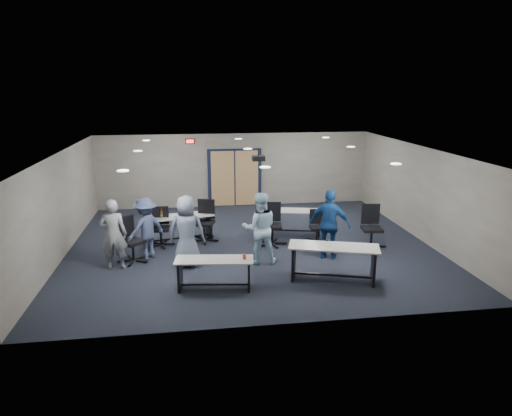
{
  "coord_description": "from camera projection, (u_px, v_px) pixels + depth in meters",
  "views": [
    {
      "loc": [
        -1.58,
        -12.13,
        4.37
      ],
      "look_at": [
        0.12,
        -0.3,
        1.16
      ],
      "focal_mm": 32.0,
      "sensor_mm": 36.0,
      "label": 1
    }
  ],
  "objects": [
    {
      "name": "floor",
      "position": [
        250.0,
        245.0,
        12.95
      ],
      "size": [
        10.0,
        10.0,
        0.0
      ],
      "primitive_type": "plane",
      "color": "black",
      "rests_on": "ground"
    },
    {
      "name": "person_plaid",
      "position": [
        187.0,
        231.0,
        11.22
      ],
      "size": [
        0.95,
        0.68,
        1.81
      ],
      "primitive_type": "imported",
      "rotation": [
        0.0,
        0.0,
        3.02
      ],
      "color": "slate",
      "rests_on": "floor"
    },
    {
      "name": "chair_back_a",
      "position": [
        160.0,
        227.0,
        12.76
      ],
      "size": [
        0.71,
        0.71,
        1.09
      ],
      "primitive_type": null,
      "rotation": [
        0.0,
        0.0,
        -0.04
      ],
      "color": "black",
      "rests_on": "floor"
    },
    {
      "name": "chair_loose_right",
      "position": [
        372.0,
        227.0,
        12.57
      ],
      "size": [
        0.85,
        0.85,
        1.2
      ],
      "primitive_type": null,
      "rotation": [
        0.0,
        0.0,
        -0.13
      ],
      "color": "black",
      "rests_on": "floor"
    },
    {
      "name": "double_door",
      "position": [
        235.0,
        178.0,
        16.95
      ],
      "size": [
        2.0,
        0.07,
        2.2
      ],
      "color": "black",
      "rests_on": "back_wall"
    },
    {
      "name": "person_lightblue",
      "position": [
        260.0,
        228.0,
        11.46
      ],
      "size": [
        0.91,
        0.72,
        1.83
      ],
      "primitive_type": "imported",
      "rotation": [
        0.0,
        0.0,
        3.11
      ],
      "color": "#C0E8FF",
      "rests_on": "floor"
    },
    {
      "name": "chair_loose_left",
      "position": [
        132.0,
        240.0,
        11.58
      ],
      "size": [
        1.04,
        1.04,
        1.17
      ],
      "primitive_type": null,
      "rotation": [
        0.0,
        0.0,
        0.75
      ],
      "color": "black",
      "rests_on": "floor"
    },
    {
      "name": "table_front_left",
      "position": [
        215.0,
        268.0,
        10.05
      ],
      "size": [
        1.78,
        0.79,
        0.81
      ],
      "rotation": [
        0.0,
        0.0,
        -0.13
      ],
      "color": "#B9B6AE",
      "rests_on": "floor"
    },
    {
      "name": "person_back",
      "position": [
        146.0,
        228.0,
        11.8
      ],
      "size": [
        1.2,
        1.1,
        1.61
      ],
      "primitive_type": "imported",
      "rotation": [
        0.0,
        0.0,
        3.78
      ],
      "color": "#404C74",
      "rests_on": "floor"
    },
    {
      "name": "table_back_left",
      "position": [
        180.0,
        224.0,
        13.14
      ],
      "size": [
        1.99,
        1.04,
        1.05
      ],
      "rotation": [
        0.0,
        0.0,
        0.22
      ],
      "color": "#B9B6AE",
      "rests_on": "floor"
    },
    {
      "name": "back_wall",
      "position": [
        235.0,
        170.0,
        16.9
      ],
      "size": [
        10.0,
        0.04,
        2.7
      ],
      "primitive_type": "cube",
      "color": "slate",
      "rests_on": "floor"
    },
    {
      "name": "chair_back_c",
      "position": [
        272.0,
        225.0,
        12.84
      ],
      "size": [
        0.84,
        0.84,
        1.19
      ],
      "primitive_type": null,
      "rotation": [
        0.0,
        0.0,
        -0.13
      ],
      "color": "black",
      "rests_on": "floor"
    },
    {
      "name": "exit_sign",
      "position": [
        190.0,
        141.0,
        16.35
      ],
      "size": [
        0.32,
        0.07,
        0.18
      ],
      "color": "black",
      "rests_on": "back_wall"
    },
    {
      "name": "chair_back_b",
      "position": [
        204.0,
        221.0,
        13.13
      ],
      "size": [
        0.96,
        0.96,
        1.2
      ],
      "primitive_type": null,
      "rotation": [
        0.0,
        0.0,
        -0.34
      ],
      "color": "black",
      "rests_on": "floor"
    },
    {
      "name": "ceiling_can_lights",
      "position": [
        249.0,
        150.0,
        12.5
      ],
      "size": [
        6.24,
        5.74,
        0.02
      ],
      "primitive_type": null,
      "color": "white",
      "rests_on": "ceiling"
    },
    {
      "name": "ceiling_projector",
      "position": [
        258.0,
        158.0,
        12.84
      ],
      "size": [
        0.35,
        0.32,
        0.37
      ],
      "color": "black",
      "rests_on": "ceiling"
    },
    {
      "name": "person_navy",
      "position": [
        330.0,
        224.0,
        11.76
      ],
      "size": [
        1.15,
        0.92,
        1.83
      ],
      "primitive_type": "imported",
      "rotation": [
        0.0,
        0.0,
        2.63
      ],
      "color": "navy",
      "rests_on": "floor"
    },
    {
      "name": "table_front_right",
      "position": [
        333.0,
        257.0,
        10.49
      ],
      "size": [
        2.16,
        1.26,
        0.83
      ],
      "rotation": [
        0.0,
        0.0,
        -0.3
      ],
      "color": "#B9B6AE",
      "rests_on": "floor"
    },
    {
      "name": "person_gray",
      "position": [
        113.0,
        234.0,
        11.07
      ],
      "size": [
        0.66,
        0.44,
        1.77
      ],
      "primitive_type": "imported",
      "rotation": [
        0.0,
        0.0,
        3.17
      ],
      "color": "gray",
      "rests_on": "floor"
    },
    {
      "name": "table_back_right",
      "position": [
        292.0,
        218.0,
        13.83
      ],
      "size": [
        1.92,
        1.02,
        0.74
      ],
      "rotation": [
        0.0,
        0.0,
        -0.24
      ],
      "color": "#B9B6AE",
      "rests_on": "floor"
    },
    {
      "name": "ceiling",
      "position": [
        250.0,
        150.0,
        12.25
      ],
      "size": [
        10.0,
        9.0,
        0.04
      ],
      "primitive_type": "cube",
      "color": "white",
      "rests_on": "back_wall"
    },
    {
      "name": "right_wall",
      "position": [
        420.0,
        193.0,
        13.29
      ],
      "size": [
        0.04,
        9.0,
        2.7
      ],
      "primitive_type": "cube",
      "color": "slate",
      "rests_on": "floor"
    },
    {
      "name": "left_wall",
      "position": [
        61.0,
        205.0,
        11.92
      ],
      "size": [
        0.04,
        9.0,
        2.7
      ],
      "primitive_type": "cube",
      "color": "slate",
      "rests_on": "floor"
    },
    {
      "name": "front_wall",
      "position": [
        282.0,
        257.0,
        8.3
      ],
      "size": [
        10.0,
        0.04,
        2.7
      ],
      "primitive_type": "cube",
      "color": "slate",
      "rests_on": "floor"
    },
    {
      "name": "chair_back_d",
      "position": [
        317.0,
        226.0,
        13.1
      ],
      "size": [
        0.63,
        0.63,
        0.93
      ],
      "primitive_type": null,
      "rotation": [
        0.0,
        0.0,
        -0.09
      ],
      "color": "black",
      "rests_on": "floor"
    }
  ]
}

